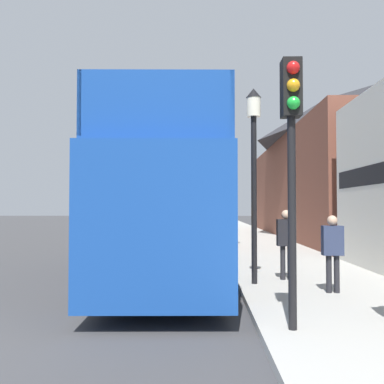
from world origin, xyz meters
TOP-DOWN VIEW (x-y plane):
  - ground_plane at (0.00, 21.00)m, footprint 144.00×144.00m
  - sidewalk at (7.64, 18.00)m, footprint 3.81×108.00m
  - brick_terrace_rear at (12.55, 22.49)m, footprint 6.00×22.64m
  - tour_bus at (4.01, 6.40)m, footprint 2.86×10.13m
  - parked_car_ahead_of_bus at (4.65, 14.42)m, footprint 1.87×4.34m
  - pedestrian_second at (7.60, 3.93)m, footprint 0.42×0.23m
  - pedestrian_third at (6.95, 5.59)m, footprint 0.45×0.24m
  - traffic_signal at (6.22, 1.08)m, footprint 0.28×0.42m
  - lamp_post_nearest at (6.11, 5.00)m, footprint 0.35×0.35m
  - lamp_post_second at (6.29, 14.41)m, footprint 0.35×0.35m
  - lamp_post_third at (6.37, 23.82)m, footprint 0.35×0.35m

SIDE VIEW (x-z plane):
  - ground_plane at x=0.00m, z-range 0.00..0.00m
  - sidewalk at x=7.64m, z-range 0.00..0.14m
  - parked_car_ahead_of_bus at x=4.65m, z-range -0.06..1.40m
  - pedestrian_second at x=7.60m, z-range 0.30..1.90m
  - pedestrian_third at x=6.95m, z-range 0.31..2.01m
  - tour_bus at x=4.01m, z-range -0.17..3.96m
  - traffic_signal at x=6.22m, z-range 1.05..4.99m
  - lamp_post_second at x=6.29m, z-range 0.99..5.31m
  - lamp_post_nearest at x=6.11m, z-range 1.01..5.57m
  - lamp_post_third at x=6.37m, z-range 1.02..5.66m
  - brick_terrace_rear at x=12.55m, z-range 0.00..8.66m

